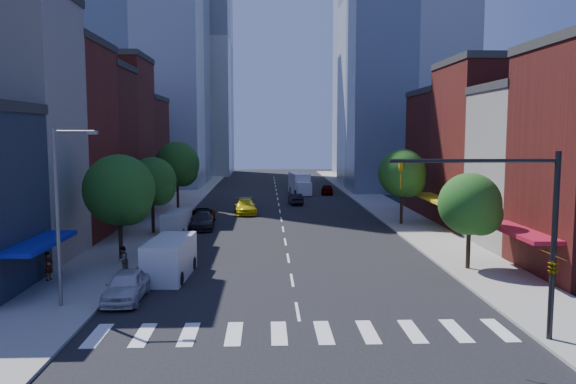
# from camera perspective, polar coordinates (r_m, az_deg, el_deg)

# --- Properties ---
(ground) EXTENTS (220.00, 220.00, 0.00)m
(ground) POSITION_cam_1_polar(r_m,az_deg,el_deg) (28.63, 0.98, -12.06)
(ground) COLOR black
(ground) RESTS_ON ground
(sidewalk_left) EXTENTS (5.00, 120.00, 0.15)m
(sidewalk_left) POSITION_cam_1_polar(r_m,az_deg,el_deg) (68.62, -11.41, -1.46)
(sidewalk_left) COLOR gray
(sidewalk_left) RESTS_ON ground
(sidewalk_right) EXTENTS (5.00, 120.00, 0.15)m
(sidewalk_right) POSITION_cam_1_polar(r_m,az_deg,el_deg) (69.18, 9.49, -1.36)
(sidewalk_right) COLOR gray
(sidewalk_right) RESTS_ON ground
(crosswalk) EXTENTS (19.00, 3.00, 0.01)m
(crosswalk) POSITION_cam_1_polar(r_m,az_deg,el_deg) (25.80, 1.37, -14.12)
(crosswalk) COLOR silver
(crosswalk) RESTS_ON ground
(bldg_left_2) EXTENTS (12.00, 9.00, 16.00)m
(bldg_left_2) POSITION_cam_1_polar(r_m,az_deg,el_deg) (51.49, -24.52, 4.51)
(bldg_left_2) COLOR #5D1816
(bldg_left_2) RESTS_ON ground
(bldg_left_3) EXTENTS (12.00, 8.00, 15.00)m
(bldg_left_3) POSITION_cam_1_polar(r_m,az_deg,el_deg) (59.46, -21.40, 4.29)
(bldg_left_3) COLOR #4F1513
(bldg_left_3) RESTS_ON ground
(bldg_left_4) EXTENTS (12.00, 9.00, 17.00)m
(bldg_left_4) POSITION_cam_1_polar(r_m,az_deg,el_deg) (67.53, -19.07, 5.38)
(bldg_left_4) COLOR #5D1816
(bldg_left_4) RESTS_ON ground
(bldg_left_5) EXTENTS (12.00, 10.00, 13.00)m
(bldg_left_5) POSITION_cam_1_polar(r_m,az_deg,el_deg) (76.71, -16.97, 3.99)
(bldg_left_5) COLOR #4F1513
(bldg_left_5) RESTS_ON ground
(bldg_right_1) EXTENTS (12.00, 8.00, 12.00)m
(bldg_right_1) POSITION_cam_1_polar(r_m,az_deg,el_deg) (47.90, 25.86, 1.97)
(bldg_right_1) COLOR beige
(bldg_right_1) RESTS_ON ground
(bldg_right_2) EXTENTS (12.00, 10.00, 15.00)m
(bldg_right_2) POSITION_cam_1_polar(r_m,az_deg,el_deg) (55.93, 21.59, 4.19)
(bldg_right_2) COLOR #5D1816
(bldg_right_2) RESTS_ON ground
(bldg_right_3) EXTENTS (12.00, 10.00, 13.00)m
(bldg_right_3) POSITION_cam_1_polar(r_m,az_deg,el_deg) (65.23, 18.02, 3.65)
(bldg_right_3) COLOR #4F1513
(bldg_right_3) RESTS_ON ground
(tower_far_w) EXTENTS (18.00, 18.00, 56.00)m
(tower_far_w) POSITION_cam_1_polar(r_m,az_deg,el_deg) (124.74, -10.13, 14.76)
(tower_far_w) COLOR #9EA5AD
(tower_far_w) RESTS_ON ground
(traffic_signal) EXTENTS (7.24, 2.24, 8.00)m
(traffic_signal) POSITION_cam_1_polar(r_m,az_deg,el_deg) (25.85, 24.29, -5.06)
(traffic_signal) COLOR black
(traffic_signal) RESTS_ON sidewalk_right
(streetlight) EXTENTS (2.25, 0.25, 9.00)m
(streetlight) POSITION_cam_1_polar(r_m,az_deg,el_deg) (30.20, -22.10, -1.29)
(streetlight) COLOR slate
(streetlight) RESTS_ON sidewalk_left
(tree_left_near) EXTENTS (4.80, 4.80, 7.30)m
(tree_left_near) POSITION_cam_1_polar(r_m,az_deg,el_deg) (39.54, -16.58, -0.06)
(tree_left_near) COLOR black
(tree_left_near) RESTS_ON sidewalk_left
(tree_left_mid) EXTENTS (4.20, 4.20, 6.65)m
(tree_left_mid) POSITION_cam_1_polar(r_m,az_deg,el_deg) (50.25, -13.48, 0.89)
(tree_left_mid) COLOR black
(tree_left_mid) RESTS_ON sidewalk_left
(tree_left_far) EXTENTS (5.00, 5.00, 7.75)m
(tree_left_far) POSITION_cam_1_polar(r_m,az_deg,el_deg) (63.95, -11.07, 2.62)
(tree_left_far) COLOR black
(tree_left_far) RESTS_ON sidewalk_left
(tree_right_near) EXTENTS (4.00, 4.00, 6.20)m
(tree_right_near) POSITION_cam_1_polar(r_m,az_deg,el_deg) (37.78, 18.23, -1.42)
(tree_right_near) COLOR black
(tree_right_near) RESTS_ON sidewalk_right
(tree_right_far) EXTENTS (4.60, 4.60, 7.20)m
(tree_right_far) POSITION_cam_1_polar(r_m,az_deg,el_deg) (54.85, 11.69, 1.71)
(tree_right_far) COLOR black
(tree_right_far) RESTS_ON sidewalk_right
(parked_car_front) EXTENTS (1.91, 4.69, 1.59)m
(parked_car_front) POSITION_cam_1_polar(r_m,az_deg,el_deg) (31.43, -16.10, -9.13)
(parked_car_front) COLOR silver
(parked_car_front) RESTS_ON ground
(parked_car_second) EXTENTS (1.91, 4.23, 1.35)m
(parked_car_second) POSITION_cam_1_polar(r_m,az_deg,el_deg) (43.69, -11.04, -4.92)
(parked_car_second) COLOR black
(parked_car_second) RESTS_ON ground
(parked_car_third) EXTENTS (2.70, 5.45, 1.48)m
(parked_car_third) POSITION_cam_1_polar(r_m,az_deg,el_deg) (55.49, -8.76, -2.47)
(parked_car_third) COLOR #999999
(parked_car_third) RESTS_ON ground
(parked_car_rear) EXTENTS (2.48, 5.40, 1.53)m
(parked_car_rear) POSITION_cam_1_polar(r_m,az_deg,el_deg) (52.73, -8.71, -2.89)
(parked_car_rear) COLOR black
(parked_car_rear) RESTS_ON ground
(cargo_van_near) EXTENTS (2.63, 5.81, 2.42)m
(cargo_van_near) POSITION_cam_1_polar(r_m,az_deg,el_deg) (35.44, -11.96, -6.64)
(cargo_van_near) COLOR silver
(cargo_van_near) RESTS_ON ground
(cargo_van_far) EXTENTS (2.17, 4.78, 1.99)m
(cargo_van_far) POSITION_cam_1_polar(r_m,az_deg,el_deg) (50.73, -11.26, -3.05)
(cargo_van_far) COLOR silver
(cargo_van_far) RESTS_ON ground
(taxi) EXTENTS (2.80, 5.77, 1.62)m
(taxi) POSITION_cam_1_polar(r_m,az_deg,el_deg) (61.91, -4.36, -1.48)
(taxi) COLOR #D8C80B
(taxi) RESTS_ON ground
(traffic_car_oncoming) EXTENTS (1.84, 4.22, 1.35)m
(traffic_car_oncoming) POSITION_cam_1_polar(r_m,az_deg,el_deg) (69.95, 0.76, -0.70)
(traffic_car_oncoming) COLOR black
(traffic_car_oncoming) RESTS_ON ground
(traffic_car_far) EXTENTS (2.12, 4.34, 1.43)m
(traffic_car_far) POSITION_cam_1_polar(r_m,az_deg,el_deg) (81.55, 4.00, 0.27)
(traffic_car_far) COLOR #999999
(traffic_car_far) RESTS_ON ground
(box_truck) EXTENTS (3.06, 7.64, 2.99)m
(box_truck) POSITION_cam_1_polar(r_m,az_deg,el_deg) (81.96, 1.21, 0.81)
(box_truck) COLOR silver
(box_truck) RESTS_ON ground
(pedestrian_near) EXTENTS (0.53, 0.69, 1.71)m
(pedestrian_near) POSITION_cam_1_polar(r_m,az_deg,el_deg) (36.50, -23.15, -6.93)
(pedestrian_near) COLOR #999999
(pedestrian_near) RESTS_ON sidewalk_left
(pedestrian_far) EXTENTS (0.90, 1.02, 1.73)m
(pedestrian_far) POSITION_cam_1_polar(r_m,az_deg,el_deg) (36.59, -16.46, -6.64)
(pedestrian_far) COLOR #999999
(pedestrian_far) RESTS_ON sidewalk_left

